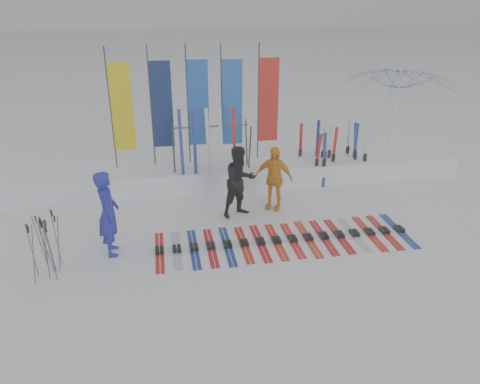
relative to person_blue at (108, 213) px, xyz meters
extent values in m
plane|color=white|center=(2.59, -1.20, -0.91)|extent=(120.00, 120.00, 0.00)
cube|color=white|center=(2.59, 3.40, -0.61)|extent=(14.00, 1.60, 0.60)
imported|color=#1B21A1|center=(0.00, 0.00, 0.00)|extent=(0.52, 0.71, 1.82)
imported|color=black|center=(2.94, 1.29, -0.04)|extent=(1.04, 0.93, 1.75)
imported|color=orange|center=(3.83, 1.52, -0.10)|extent=(1.02, 0.81, 1.62)
imported|color=white|center=(8.28, 4.15, 0.61)|extent=(3.59, 3.64, 3.03)
cube|color=red|center=(0.97, -0.17, -0.88)|extent=(0.17, 1.67, 0.07)
cube|color=#ADAFB4|center=(1.33, -0.17, -0.88)|extent=(0.17, 1.59, 0.07)
cube|color=navy|center=(1.69, -0.17, -0.88)|extent=(0.17, 1.66, 0.07)
cube|color=#AE0D14|center=(2.05, -0.17, -0.88)|extent=(0.17, 1.64, 0.07)
cube|color=navy|center=(2.41, -0.17, -0.88)|extent=(0.17, 1.69, 0.07)
cube|color=red|center=(2.77, -0.17, -0.88)|extent=(0.17, 1.59, 0.07)
cube|color=red|center=(3.13, -0.17, -0.88)|extent=(0.17, 1.65, 0.07)
cube|color=red|center=(3.49, -0.17, -0.88)|extent=(0.17, 1.63, 0.07)
cube|color=red|center=(3.85, -0.17, -0.88)|extent=(0.17, 1.57, 0.07)
cube|color=red|center=(4.22, -0.17, -0.88)|extent=(0.17, 1.68, 0.07)
cube|color=red|center=(4.58, -0.17, -0.88)|extent=(0.17, 1.61, 0.07)
cube|color=#AE0E0D|center=(4.94, -0.17, -0.88)|extent=(0.17, 1.60, 0.07)
cube|color=#B6B9BD|center=(5.30, -0.17, -0.88)|extent=(0.17, 1.62, 0.07)
cube|color=red|center=(5.66, -0.17, -0.88)|extent=(0.17, 1.66, 0.07)
cube|color=#B71B0E|center=(6.02, -0.17, -0.88)|extent=(0.17, 1.65, 0.07)
cube|color=navy|center=(6.38, -0.17, -0.88)|extent=(0.17, 1.69, 0.07)
cylinder|color=#595B60|center=(-1.36, -0.70, -0.32)|extent=(0.05, 0.10, 1.17)
cylinder|color=#595B60|center=(-1.28, -0.40, -0.32)|extent=(0.11, 0.14, 1.18)
cylinder|color=#595B60|center=(-1.02, -0.24, -0.31)|extent=(0.09, 0.12, 1.20)
cylinder|color=#595B60|center=(-0.91, -0.53, -0.30)|extent=(0.15, 0.04, 1.22)
cylinder|color=#595B60|center=(-1.29, -0.92, -0.30)|extent=(0.14, 0.07, 1.23)
cylinder|color=#595B60|center=(-1.17, -0.61, -0.31)|extent=(0.03, 0.14, 1.19)
cylinder|color=#595B60|center=(-1.02, -0.83, -0.33)|extent=(0.12, 0.08, 1.17)
cylinder|color=#595B60|center=(-1.09, -0.80, -0.29)|extent=(0.08, 0.02, 1.25)
cylinder|color=#595B60|center=(-1.15, -0.59, -0.29)|extent=(0.15, 0.11, 1.23)
cylinder|color=#595B60|center=(-1.08, -0.57, -0.33)|extent=(0.06, 0.11, 1.16)
cylinder|color=#383A3F|center=(-0.06, 3.50, 1.29)|extent=(0.04, 0.04, 3.20)
cube|color=yellow|center=(0.23, 3.50, 1.34)|extent=(0.55, 0.03, 2.30)
cylinder|color=#383A3F|center=(0.97, 3.63, 1.29)|extent=(0.04, 0.04, 3.20)
cube|color=#0C1C54|center=(1.26, 3.63, 1.34)|extent=(0.55, 0.03, 2.30)
cylinder|color=#383A3F|center=(1.94, 3.65, 1.29)|extent=(0.04, 0.04, 3.20)
cube|color=#1750B2|center=(2.23, 3.65, 1.34)|extent=(0.55, 0.03, 2.30)
cylinder|color=#383A3F|center=(2.85, 3.55, 1.29)|extent=(0.04, 0.04, 3.20)
cube|color=blue|center=(3.14, 3.55, 1.34)|extent=(0.55, 0.03, 2.30)
cylinder|color=#383A3F|center=(3.88, 3.66, 1.29)|extent=(0.04, 0.04, 3.20)
cube|color=red|center=(4.17, 3.66, 1.34)|extent=(0.55, 0.03, 2.30)
cylinder|color=#383A3F|center=(1.47, 2.75, 0.31)|extent=(0.04, 0.30, 1.23)
cylinder|color=#383A3F|center=(1.47, 3.25, 0.31)|extent=(0.04, 0.30, 1.23)
cylinder|color=#383A3F|center=(3.47, 2.75, 0.31)|extent=(0.04, 0.30, 1.23)
cylinder|color=#383A3F|center=(3.47, 3.25, 0.31)|extent=(0.04, 0.30, 1.23)
cylinder|color=#383A3F|center=(2.47, 3.00, 0.87)|extent=(2.00, 0.04, 0.04)
cube|color=silver|center=(6.77, 2.76, -0.08)|extent=(0.09, 0.03, 1.66)
cube|color=silver|center=(6.54, 3.46, -0.07)|extent=(0.09, 0.05, 1.67)
cube|color=silver|center=(5.75, 3.38, -0.16)|extent=(0.09, 0.03, 1.51)
cube|color=silver|center=(5.71, 3.09, -0.09)|extent=(0.09, 0.03, 1.64)
cube|color=navy|center=(5.53, 2.64, -0.14)|extent=(0.09, 0.02, 1.55)
cube|color=silver|center=(5.92, 3.31, -0.12)|extent=(0.09, 0.04, 1.58)
cube|color=navy|center=(6.58, 3.01, -0.07)|extent=(0.09, 0.03, 1.68)
cube|color=red|center=(5.92, 2.95, -0.11)|extent=(0.09, 0.04, 1.60)
cube|color=red|center=(5.35, 2.72, -0.15)|extent=(0.09, 0.03, 1.52)
cube|color=navy|center=(6.70, 3.30, -0.12)|extent=(0.09, 0.04, 1.57)
cube|color=navy|center=(5.61, 3.48, -0.07)|extent=(0.09, 0.04, 1.68)
cube|color=red|center=(5.14, 3.60, -0.13)|extent=(0.09, 0.03, 1.56)
camera|label=1|loc=(1.14, -8.84, 4.19)|focal=35.00mm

